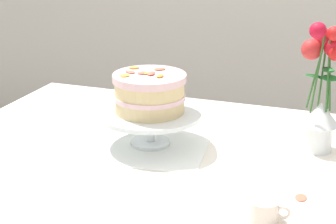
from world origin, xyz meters
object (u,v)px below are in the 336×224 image
dining_table (179,192)px  layer_cake (150,93)px  cake_stand (150,117)px  teacup (263,214)px  flower_vase (322,92)px

dining_table → layer_cake: (-0.11, 0.08, 0.24)m
cake_stand → layer_cake: bearing=166.1°
teacup → cake_stand: bearing=140.6°
flower_vase → teacup: 0.46m
cake_stand → flower_vase: bearing=15.3°
cake_stand → teacup: size_ratio=2.45×
layer_cake → teacup: bearing=-39.4°
flower_vase → cake_stand: bearing=-164.7°
dining_table → cake_stand: (-0.11, 0.08, 0.17)m
dining_table → teacup: 0.36m
dining_table → flower_vase: flower_vase is taller
flower_vase → teacup: (-0.07, -0.43, -0.14)m
dining_table → cake_stand: 0.22m
dining_table → cake_stand: cake_stand is taller
dining_table → layer_cake: size_ratio=6.99×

